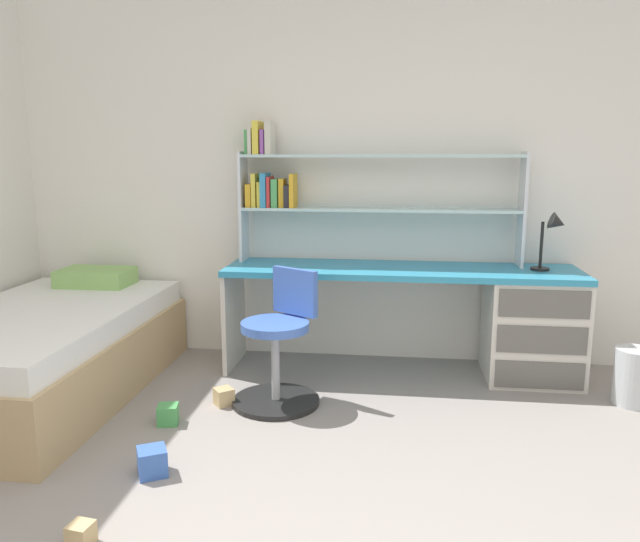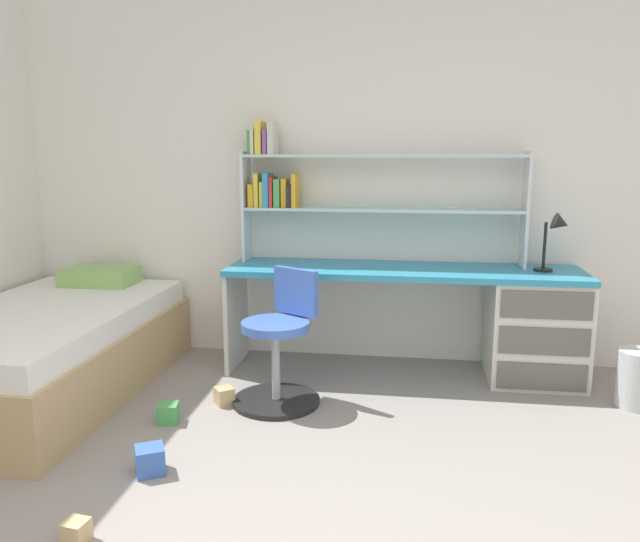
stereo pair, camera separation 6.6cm
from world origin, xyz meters
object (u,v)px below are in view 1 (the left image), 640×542
Objects in this scene: bookshelf_hutch at (335,183)px; toy_block_natural_5 at (224,397)px; swivel_chair at (279,352)px; toy_block_blue_4 at (152,462)px; desk at (496,317)px; toy_block_green_3 at (168,414)px; toy_block_natural_0 at (81,534)px; desk_lamp at (554,232)px; waste_bin at (634,377)px; bed_platform at (42,352)px.

bookshelf_hutch reaches higher than toy_block_natural_5.
toy_block_blue_4 is at bearing -114.84° from swivel_chair.
desk reaches higher than toy_block_green_3.
toy_block_blue_4 is (0.07, 0.53, 0.02)m from toy_block_natural_0.
desk_lamp reaches higher than toy_block_natural_5.
desk_lamp reaches higher than waste_bin.
toy_block_natural_0 is at bearing -108.64° from swivel_chair.
swivel_chair is at bearing 71.36° from toy_block_natural_0.
toy_block_blue_4 is at bearing -39.25° from bed_platform.
toy_block_green_3 is (-0.80, -1.17, -1.22)m from bookshelf_hutch.
waste_bin reaches higher than toy_block_green_3.
desk is at bearing 13.66° from bed_platform.
bed_platform is 0.99m from toy_block_green_3.
toy_block_blue_4 is (-2.51, -1.15, -0.11)m from waste_bin.
swivel_chair is 1.04m from toy_block_blue_4.
swivel_chair is 9.16× the size of toy_block_natural_0.
toy_block_green_3 is (0.91, -0.32, -0.22)m from bed_platform.
swivel_chair reaches higher than toy_block_natural_5.
desk is at bearing -8.88° from bookshelf_hutch.
desk reaches higher than toy_block_natural_0.
swivel_chair reaches higher than toy_block_blue_4.
toy_block_natural_0 is 0.54m from toy_block_blue_4.
toy_block_natural_0 is 0.80× the size of toy_block_green_3.
toy_block_natural_0 is (-2.15, -2.06, -0.93)m from desk_lamp.
desk_lamp reaches higher than toy_block_green_3.
toy_block_natural_0 is (0.98, -1.39, -0.23)m from bed_platform.
toy_block_blue_4 reaches higher than toy_block_natural_5.
desk_lamp reaches higher than desk.
toy_block_natural_0 is 1.07m from toy_block_green_3.
bed_platform is 1.36m from toy_block_blue_4.
desk_lamp is 2.30m from toy_block_natural_5.
desk is 1.48m from swivel_chair.
desk_lamp is 3.00× the size of toy_block_blue_4.
bookshelf_hutch is 1.27m from swivel_chair.
toy_block_blue_4 is at bearing -143.76° from desk_lamp.
desk is 2.94× the size of swivel_chair.
bookshelf_hutch is 19.06× the size of toy_block_natural_5.
toy_block_blue_4 is (-0.42, -0.91, -0.25)m from swivel_chair.
bed_platform is at bearing -167.78° from desk_lamp.
bookshelf_hutch is at bearing 72.45° from swivel_chair.
swivel_chair is 2.11m from waste_bin.
toy_block_natural_0 is at bearing -136.22° from desk_lamp.
waste_bin is at bearing -16.77° from bookshelf_hutch.
swivel_chair is at bearing 34.34° from toy_block_green_3.
desk_lamp is at bearing 138.22° from waste_bin.
desk_lamp is 1.13× the size of waste_bin.
desk is 6.09× the size of desk_lamp.
bed_platform reaches higher than waste_bin.
bookshelf_hutch reaches higher than toy_block_natural_0.
bookshelf_hutch reaches higher than bed_platform.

